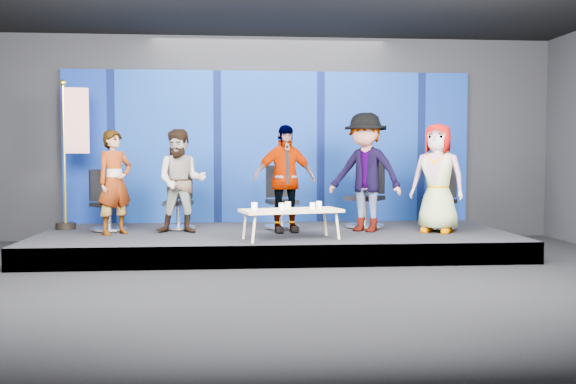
% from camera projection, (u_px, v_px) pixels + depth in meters
% --- Properties ---
extents(ground, '(10.00, 10.00, 0.00)m').
position_uv_depth(ground, '(289.00, 284.00, 7.26)').
color(ground, black).
rests_on(ground, ground).
extents(room_walls, '(10.02, 8.02, 3.51)m').
position_uv_depth(room_walls, '(289.00, 68.00, 7.12)').
color(room_walls, black).
rests_on(room_walls, ground).
extents(riser, '(7.00, 3.00, 0.30)m').
position_uv_depth(riser, '(275.00, 241.00, 9.74)').
color(riser, black).
rests_on(riser, ground).
extents(backdrop, '(7.00, 0.08, 2.60)m').
position_uv_depth(backdrop, '(269.00, 147.00, 11.09)').
color(backdrop, navy).
rests_on(backdrop, riser).
extents(chair_a, '(0.75, 0.75, 0.94)m').
position_uv_depth(chair_a, '(107.00, 211.00, 9.80)').
color(chair_a, silver).
rests_on(chair_a, riser).
extents(panelist_a, '(0.65, 0.65, 1.52)m').
position_uv_depth(panelist_a, '(115.00, 182.00, 9.34)').
color(panelist_a, black).
rests_on(panelist_a, riser).
extents(chair_b, '(0.57, 0.57, 0.95)m').
position_uv_depth(chair_b, '(179.00, 209.00, 10.02)').
color(chair_b, silver).
rests_on(chair_b, riser).
extents(panelist_b, '(0.79, 0.63, 1.55)m').
position_uv_depth(panelist_b, '(181.00, 181.00, 9.51)').
color(panelist_b, black).
rests_on(panelist_b, riser).
extents(chair_c, '(0.65, 0.65, 1.00)m').
position_uv_depth(chair_c, '(281.00, 208.00, 10.12)').
color(chair_c, silver).
rests_on(chair_c, riser).
extents(panelist_c, '(1.00, 0.55, 1.61)m').
position_uv_depth(panelist_c, '(284.00, 179.00, 9.60)').
color(panelist_c, black).
rests_on(panelist_c, riser).
extents(chair_d, '(0.87, 0.87, 1.11)m').
position_uv_depth(chair_d, '(366.00, 205.00, 10.23)').
color(chair_d, silver).
rests_on(chair_d, riser).
extents(panelist_d, '(1.33, 1.21, 1.80)m').
position_uv_depth(panelist_d, '(365.00, 172.00, 9.71)').
color(panelist_d, black).
rests_on(panelist_d, riser).
extents(chair_e, '(0.79, 0.79, 1.01)m').
position_uv_depth(chair_e, '(440.00, 208.00, 10.09)').
color(chair_e, silver).
rests_on(chair_e, riser).
extents(panelist_e, '(0.95, 0.87, 1.63)m').
position_uv_depth(panelist_e, '(438.00, 178.00, 9.59)').
color(panelist_e, black).
rests_on(panelist_e, riser).
extents(coffee_table, '(1.46, 0.89, 0.42)m').
position_uv_depth(coffee_table, '(291.00, 212.00, 8.80)').
color(coffee_table, tan).
rests_on(coffee_table, riser).
extents(mug_a, '(0.08, 0.08, 0.10)m').
position_uv_depth(mug_a, '(254.00, 206.00, 8.70)').
color(mug_a, white).
rests_on(mug_a, coffee_table).
extents(mug_b, '(0.08, 0.08, 0.10)m').
position_uv_depth(mug_b, '(282.00, 207.00, 8.64)').
color(mug_b, white).
rests_on(mug_b, coffee_table).
extents(mug_c, '(0.08, 0.08, 0.10)m').
position_uv_depth(mug_c, '(288.00, 205.00, 8.89)').
color(mug_c, white).
rests_on(mug_c, coffee_table).
extents(mug_d, '(0.08, 0.08, 0.09)m').
position_uv_depth(mug_d, '(313.00, 206.00, 8.83)').
color(mug_d, white).
rests_on(mug_d, coffee_table).
extents(mug_e, '(0.08, 0.08, 0.10)m').
position_uv_depth(mug_e, '(319.00, 205.00, 8.94)').
color(mug_e, white).
rests_on(mug_e, coffee_table).
extents(flag_stand, '(0.54, 0.31, 2.33)m').
position_uv_depth(flag_stand, '(72.00, 150.00, 10.00)').
color(flag_stand, black).
rests_on(flag_stand, riser).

